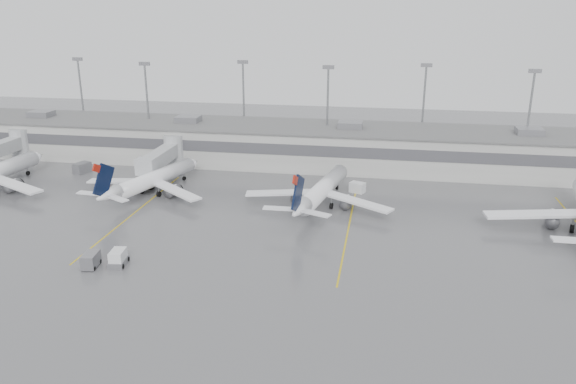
# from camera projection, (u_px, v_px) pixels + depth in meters

# --- Properties ---
(ground) EXTENTS (260.00, 260.00, 0.00)m
(ground) POSITION_uv_depth(u_px,v_px,m) (187.00, 291.00, 66.70)
(ground) COLOR #535355
(ground) RESTS_ON ground
(terminal) EXTENTS (152.00, 17.00, 9.45)m
(terminal) POSITION_uv_depth(u_px,v_px,m) (279.00, 144.00, 119.50)
(terminal) COLOR #A1A29D
(terminal) RESTS_ON ground
(light_masts) EXTENTS (142.40, 8.00, 20.60)m
(light_masts) POSITION_uv_depth(u_px,v_px,m) (284.00, 103.00, 122.39)
(light_masts) COLOR gray
(light_masts) RESTS_ON ground
(jet_bridge_left) EXTENTS (4.00, 17.20, 7.00)m
(jet_bridge_left) POSITION_uv_depth(u_px,v_px,m) (8.00, 148.00, 117.35)
(jet_bridge_left) COLOR #A4A6A9
(jet_bridge_left) RESTS_ON ground
(jet_bridge_right) EXTENTS (4.00, 17.20, 7.00)m
(jet_bridge_right) POSITION_uv_depth(u_px,v_px,m) (166.00, 155.00, 111.55)
(jet_bridge_right) COLOR #A4A6A9
(jet_bridge_right) RESTS_ON ground
(stand_markings) EXTENTS (105.25, 40.00, 0.01)m
(stand_markings) POSITION_uv_depth(u_px,v_px,m) (239.00, 219.00, 89.10)
(stand_markings) COLOR gold
(stand_markings) RESTS_ON ground
(jet_mid_left) EXTENTS (23.55, 26.79, 8.91)m
(jet_mid_left) POSITION_uv_depth(u_px,v_px,m) (151.00, 180.00, 99.79)
(jet_mid_left) COLOR white
(jet_mid_left) RESTS_ON ground
(jet_mid_right) EXTENTS (25.05, 28.33, 9.24)m
(jet_mid_right) POSITION_uv_depth(u_px,v_px,m) (321.00, 190.00, 93.77)
(jet_mid_right) COLOR white
(jet_mid_right) RESTS_ON ground
(baggage_tug) EXTENTS (2.44, 3.41, 2.05)m
(baggage_tug) POSITION_uv_depth(u_px,v_px,m) (118.00, 259.00, 73.19)
(baggage_tug) COLOR white
(baggage_tug) RESTS_ON ground
(baggage_cart) EXTENTS (2.09, 3.19, 1.92)m
(baggage_cart) POSITION_uv_depth(u_px,v_px,m) (91.00, 260.00, 72.54)
(baggage_cart) COLOR slate
(baggage_cart) RESTS_ON ground
(gse_uld_b) EXTENTS (2.49, 1.96, 1.56)m
(gse_uld_b) POSITION_uv_depth(u_px,v_px,m) (165.00, 174.00, 109.79)
(gse_uld_b) COLOR white
(gse_uld_b) RESTS_ON ground
(gse_uld_c) EXTENTS (3.09, 2.64, 1.85)m
(gse_uld_c) POSITION_uv_depth(u_px,v_px,m) (357.00, 187.00, 101.53)
(gse_uld_c) COLOR white
(gse_uld_c) RESTS_ON ground
(gse_loader) EXTENTS (2.98, 3.79, 2.07)m
(gse_loader) POSITION_uv_depth(u_px,v_px,m) (82.00, 168.00, 113.30)
(gse_loader) COLOR slate
(gse_loader) RESTS_ON ground
(cone_b) EXTENTS (0.43, 0.43, 0.68)m
(cone_b) POSITION_uv_depth(u_px,v_px,m) (109.00, 184.00, 105.21)
(cone_b) COLOR #E44604
(cone_b) RESTS_ON ground
(cone_c) EXTENTS (0.43, 0.43, 0.68)m
(cone_c) POSITION_uv_depth(u_px,v_px,m) (292.00, 199.00, 97.29)
(cone_c) COLOR #E44604
(cone_c) RESTS_ON ground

